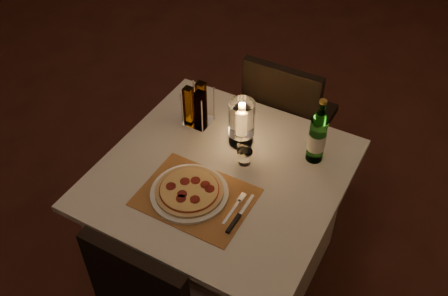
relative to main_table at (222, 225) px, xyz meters
The scene contains 12 objects.
floor 0.87m from the main_table, 91.08° to the left, with size 8.00×10.00×0.02m, color #441D16.
main_table is the anchor object (origin of this frame).
chair_far 0.74m from the main_table, 90.00° to the left, with size 0.42×0.42×0.90m.
placemat 0.41m from the main_table, 96.34° to the right, with size 0.45×0.34×0.00m, color #A86E3A.
plate 0.42m from the main_table, 105.52° to the right, with size 0.32×0.32×0.01m, color white.
pizza 0.44m from the main_table, 105.46° to the right, with size 0.28×0.28×0.02m.
fork 0.43m from the main_table, 45.27° to the right, with size 0.02×0.18×0.00m.
knife 0.46m from the main_table, 49.01° to the right, with size 0.02×0.22×0.01m.
tumbler 0.42m from the main_table, 56.13° to the left, with size 0.07×0.07×0.07m, color white, non-canonical shape.
water_bottle 0.64m from the main_table, 40.18° to the left, with size 0.08×0.08×0.32m.
hurricane_candle 0.54m from the main_table, 93.96° to the left, with size 0.12×0.12×0.22m.
cruet_caddy 0.57m from the main_table, 138.87° to the left, with size 0.12×0.12×0.21m.
Camera 1 is at (0.74, -2.08, 2.27)m, focal length 40.00 mm.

